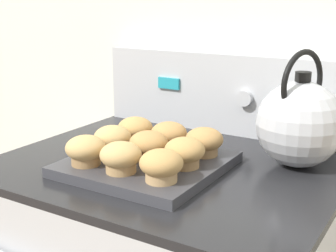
% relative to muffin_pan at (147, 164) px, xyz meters
% --- Properties ---
extents(wall_back, '(8.00, 0.05, 2.40)m').
position_rel_muffin_pan_xyz_m(wall_back, '(0.02, 0.41, 0.28)').
color(wall_back, silver).
rests_on(wall_back, ground_plane).
extents(control_panel, '(0.74, 0.07, 0.22)m').
position_rel_muffin_pan_xyz_m(control_panel, '(0.02, 0.36, 0.10)').
color(control_panel, '#B7BABF').
rests_on(control_panel, stove_range).
extents(muffin_pan, '(0.31, 0.31, 0.02)m').
position_rel_muffin_pan_xyz_m(muffin_pan, '(0.00, 0.00, 0.00)').
color(muffin_pan, '#38383D').
rests_on(muffin_pan, stove_range).
extents(muffin_r0_c0, '(0.08, 0.08, 0.06)m').
position_rel_muffin_pan_xyz_m(muffin_r0_c0, '(-0.09, -0.09, 0.04)').
color(muffin_r0_c0, '#A37A4C').
rests_on(muffin_r0_c0, muffin_pan).
extents(muffin_r0_c1, '(0.08, 0.08, 0.06)m').
position_rel_muffin_pan_xyz_m(muffin_r0_c1, '(-0.00, -0.09, 0.04)').
color(muffin_r0_c1, tan).
rests_on(muffin_r0_c1, muffin_pan).
extents(muffin_r0_c2, '(0.08, 0.08, 0.06)m').
position_rel_muffin_pan_xyz_m(muffin_r0_c2, '(0.09, -0.09, 0.04)').
color(muffin_r0_c2, tan).
rests_on(muffin_r0_c2, muffin_pan).
extents(muffin_r1_c0, '(0.08, 0.08, 0.06)m').
position_rel_muffin_pan_xyz_m(muffin_r1_c0, '(-0.09, -0.00, 0.04)').
color(muffin_r1_c0, tan).
rests_on(muffin_r1_c0, muffin_pan).
extents(muffin_r1_c1, '(0.08, 0.08, 0.06)m').
position_rel_muffin_pan_xyz_m(muffin_r1_c1, '(0.00, 0.00, 0.04)').
color(muffin_r1_c1, tan).
rests_on(muffin_r1_c1, muffin_pan).
extents(muffin_r1_c2, '(0.08, 0.08, 0.06)m').
position_rel_muffin_pan_xyz_m(muffin_r1_c2, '(0.09, 0.00, 0.04)').
color(muffin_r1_c2, '#A37A4C').
rests_on(muffin_r1_c2, muffin_pan).
extents(muffin_r2_c0, '(0.08, 0.08, 0.06)m').
position_rel_muffin_pan_xyz_m(muffin_r2_c0, '(-0.09, 0.09, 0.04)').
color(muffin_r2_c0, olive).
rests_on(muffin_r2_c0, muffin_pan).
extents(muffin_r2_c1, '(0.08, 0.08, 0.06)m').
position_rel_muffin_pan_xyz_m(muffin_r2_c1, '(-0.00, 0.09, 0.04)').
color(muffin_r2_c1, olive).
rests_on(muffin_r2_c1, muffin_pan).
extents(muffin_r2_c2, '(0.08, 0.08, 0.06)m').
position_rel_muffin_pan_xyz_m(muffin_r2_c2, '(0.09, 0.09, 0.04)').
color(muffin_r2_c2, '#A37A4C').
rests_on(muffin_r2_c2, muffin_pan).
extents(tea_kettle, '(0.19, 0.23, 0.26)m').
position_rel_muffin_pan_xyz_m(tea_kettle, '(0.27, 0.19, 0.09)').
color(tea_kettle, silver).
rests_on(tea_kettle, stove_range).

